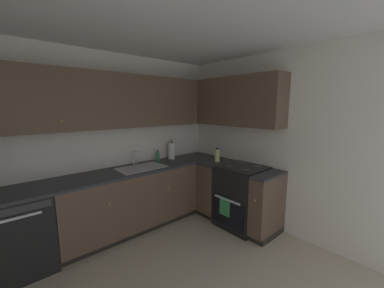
% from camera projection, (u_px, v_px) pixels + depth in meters
% --- Properties ---
extents(wall_back, '(4.04, 0.05, 2.48)m').
position_uv_depth(wall_back, '(89.00, 145.00, 3.09)').
color(wall_back, silver).
rests_on(wall_back, ground_plane).
extents(wall_right, '(0.05, 3.43, 2.48)m').
position_uv_depth(wall_right, '(282.00, 144.00, 3.14)').
color(wall_right, silver).
rests_on(wall_right, ground_plane).
extents(dishwasher, '(0.60, 0.63, 0.85)m').
position_uv_depth(dishwasher, '(19.00, 233.00, 2.41)').
color(dishwasher, black).
rests_on(dishwasher, ground_plane).
extents(lower_cabinets_back, '(1.94, 0.62, 0.85)m').
position_uv_depth(lower_cabinets_back, '(131.00, 201.00, 3.25)').
color(lower_cabinets_back, brown).
rests_on(lower_cabinets_back, ground_plane).
extents(countertop_back, '(3.14, 0.60, 0.03)m').
position_uv_depth(countertop_back, '(129.00, 171.00, 3.17)').
color(countertop_back, '#2D2D33').
rests_on(countertop_back, lower_cabinets_back).
extents(lower_cabinets_right, '(0.62, 1.19, 0.85)m').
position_uv_depth(lower_cabinets_right, '(233.00, 195.00, 3.47)').
color(lower_cabinets_right, brown).
rests_on(lower_cabinets_right, ground_plane).
extents(countertop_right, '(0.60, 1.19, 0.03)m').
position_uv_depth(countertop_right, '(234.00, 167.00, 3.39)').
color(countertop_right, '#2D2D33').
rests_on(countertop_right, lower_cabinets_right).
extents(oven_range, '(0.68, 0.62, 1.03)m').
position_uv_depth(oven_range, '(242.00, 196.00, 3.36)').
color(oven_range, black).
rests_on(oven_range, ground_plane).
extents(upper_cabinets_back, '(2.82, 0.34, 0.72)m').
position_uv_depth(upper_cabinets_back, '(110.00, 101.00, 3.02)').
color(upper_cabinets_back, brown).
extents(upper_cabinets_right, '(0.32, 1.74, 0.72)m').
position_uv_depth(upper_cabinets_right, '(229.00, 102.00, 3.51)').
color(upper_cabinets_right, brown).
extents(sink, '(0.66, 0.40, 0.10)m').
position_uv_depth(sink, '(142.00, 171.00, 3.26)').
color(sink, '#B7B7BC').
rests_on(sink, countertop_back).
extents(faucet, '(0.07, 0.16, 0.23)m').
position_uv_depth(faucet, '(134.00, 156.00, 3.39)').
color(faucet, silver).
rests_on(faucet, countertop_back).
extents(soap_bottle, '(0.06, 0.06, 0.17)m').
position_uv_depth(soap_bottle, '(158.00, 156.00, 3.67)').
color(soap_bottle, '#338C4C').
rests_on(soap_bottle, countertop_back).
extents(paper_towel_roll, '(0.11, 0.11, 0.33)m').
position_uv_depth(paper_towel_roll, '(172.00, 151.00, 3.81)').
color(paper_towel_roll, white).
rests_on(paper_towel_roll, countertop_back).
extents(oil_bottle, '(0.08, 0.08, 0.22)m').
position_uv_depth(oil_bottle, '(217.00, 155.00, 3.63)').
color(oil_bottle, beige).
rests_on(oil_bottle, countertop_right).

